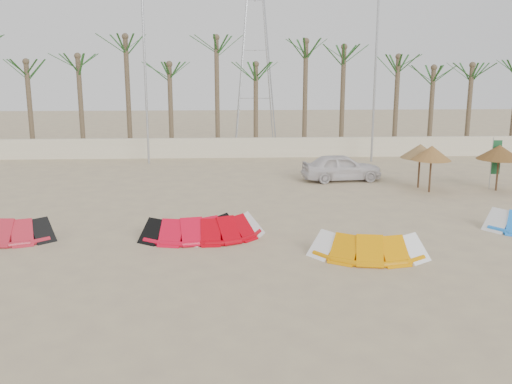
{
  "coord_description": "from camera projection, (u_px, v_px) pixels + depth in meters",
  "views": [
    {
      "loc": [
        -1.03,
        -15.25,
        6.16
      ],
      "look_at": [
        0.0,
        6.0,
        1.3
      ],
      "focal_mm": 40.0,
      "sensor_mm": 36.0,
      "label": 1
    }
  ],
  "objects": [
    {
      "name": "lamp_c",
      "position": [
        376.0,
        69.0,
        34.84
      ],
      "size": [
        1.25,
        0.14,
        11.0
      ],
      "color": "#A5A8AD",
      "rests_on": "ground"
    },
    {
      "name": "pylon",
      "position": [
        255.0,
        144.0,
        43.58
      ],
      "size": [
        3.0,
        3.0,
        14.0
      ],
      "primitive_type": null,
      "color": "#A5A8AD",
      "rests_on": "ground"
    },
    {
      "name": "kite_orange",
      "position": [
        366.0,
        242.0,
        18.57
      ],
      "size": [
        3.81,
        2.06,
        0.9
      ],
      "color": "orange",
      "rests_on": "ground"
    },
    {
      "name": "palm_line",
      "position": [
        253.0,
        58.0,
        37.75
      ],
      "size": [
        52.0,
        4.0,
        7.7
      ],
      "color": "brown",
      "rests_on": "ground"
    },
    {
      "name": "boundary_wall",
      "position": [
        244.0,
        148.0,
        37.55
      ],
      "size": [
        60.0,
        0.3,
        1.3
      ],
      "primitive_type": "cube",
      "color": "beige",
      "rests_on": "ground"
    },
    {
      "name": "kite_red_right",
      "position": [
        224.0,
        225.0,
        20.52
      ],
      "size": [
        3.46,
        2.49,
        0.9
      ],
      "color": "#B8000C",
      "rests_on": "ground"
    },
    {
      "name": "kite_red_mid",
      "position": [
        191.0,
        226.0,
        20.49
      ],
      "size": [
        3.63,
        2.04,
        0.9
      ],
      "color": "red",
      "rests_on": "ground"
    },
    {
      "name": "parasol_mid",
      "position": [
        432.0,
        153.0,
        27.23
      ],
      "size": [
        1.88,
        1.88,
        2.27
      ],
      "color": "#4C331E",
      "rests_on": "ground"
    },
    {
      "name": "flag_green",
      "position": [
        495.0,
        159.0,
        27.94
      ],
      "size": [
        0.45,
        0.09,
        2.59
      ],
      "color": "#A5A8AD",
      "rests_on": "ground"
    },
    {
      "name": "parasol_left",
      "position": [
        420.0,
        151.0,
        28.24
      ],
      "size": [
        1.96,
        1.96,
        2.21
      ],
      "color": "#4C331E",
      "rests_on": "ground"
    },
    {
      "name": "parasol_right",
      "position": [
        499.0,
        152.0,
        27.59
      ],
      "size": [
        2.16,
        2.16,
        2.25
      ],
      "color": "#4C331E",
      "rests_on": "ground"
    },
    {
      "name": "lamp_b",
      "position": [
        146.0,
        69.0,
        34.18
      ],
      "size": [
        1.25,
        0.14,
        11.0
      ],
      "color": "#A5A8AD",
      "rests_on": "ground"
    },
    {
      "name": "kite_red_left",
      "position": [
        11.0,
        227.0,
        20.27
      ],
      "size": [
        3.23,
        1.66,
        0.9
      ],
      "color": "red",
      "rests_on": "ground"
    },
    {
      "name": "car",
      "position": [
        341.0,
        167.0,
        30.22
      ],
      "size": [
        4.34,
        2.13,
        1.42
      ],
      "primitive_type": "imported",
      "rotation": [
        0.0,
        0.0,
        1.68
      ],
      "color": "silver",
      "rests_on": "ground"
    },
    {
      "name": "ground",
      "position": [
        266.0,
        283.0,
        16.27
      ],
      "size": [
        120.0,
        120.0,
        0.0
      ],
      "primitive_type": "plane",
      "color": "tan",
      "rests_on": "ground"
    }
  ]
}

